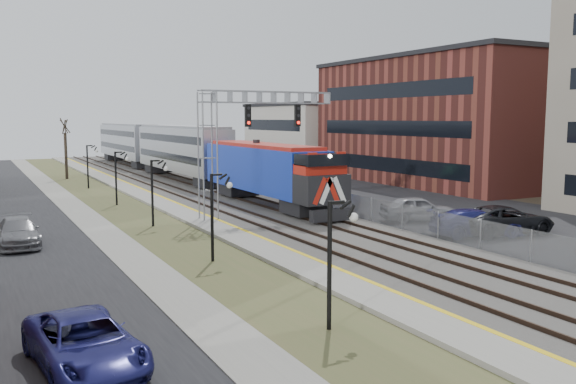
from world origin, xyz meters
TOP-DOWN VIEW (x-y plane):
  - street_west at (-11.50, 35.00)m, footprint 7.00×120.00m
  - sidewalk at (-7.00, 35.00)m, footprint 2.00×120.00m
  - grass_median at (-4.00, 35.00)m, footprint 4.00×120.00m
  - platform at (-1.00, 35.00)m, footprint 2.00×120.00m
  - ballast_bed at (4.00, 35.00)m, footprint 8.00×120.00m
  - parking_lot at (16.00, 35.00)m, footprint 16.00×120.00m
  - platform_edge at (-0.12, 35.00)m, footprint 0.24×120.00m
  - track_near at (2.00, 35.00)m, footprint 1.58×120.00m
  - track_far at (5.50, 35.00)m, footprint 1.58×120.00m
  - train at (5.50, 56.14)m, footprint 3.00×63.05m
  - signal_gantry at (1.22, 27.99)m, footprint 9.00×1.07m
  - lampposts at (-4.00, 18.29)m, footprint 0.14×62.14m
  - fence at (8.20, 35.00)m, footprint 0.04×120.00m
  - buildings_east at (30.00, 31.18)m, footprint 16.00×76.00m
  - car_lot_c at (12.63, 16.67)m, footprint 6.02×3.30m
  - car_lot_d at (10.83, 16.90)m, footprint 5.49×3.68m
  - car_lot_e at (11.17, 22.22)m, footprint 5.01×3.27m
  - car_lot_f at (11.17, 42.49)m, footprint 4.29×3.00m
  - car_street_a at (-11.07, 8.41)m, footprint 2.83×5.20m
  - car_street_b at (-11.47, 25.81)m, footprint 1.98×4.79m

SIDE VIEW (x-z plane):
  - street_west at x=-11.50m, z-range 0.00..0.04m
  - parking_lot at x=16.00m, z-range 0.00..0.04m
  - grass_median at x=-4.00m, z-range 0.00..0.06m
  - sidewalk at x=-7.00m, z-range 0.00..0.08m
  - ballast_bed at x=4.00m, z-range 0.00..0.20m
  - platform at x=-1.00m, z-range 0.00..0.24m
  - platform_edge at x=-0.12m, z-range 0.24..0.25m
  - track_near at x=2.00m, z-range 0.20..0.35m
  - track_far at x=5.50m, z-range 0.20..0.35m
  - car_lot_f at x=11.17m, z-range 0.00..1.34m
  - car_street_a at x=-11.07m, z-range 0.00..1.38m
  - car_street_b at x=-11.47m, z-range 0.00..1.39m
  - car_lot_d at x=10.83m, z-range 0.00..1.48m
  - car_lot_e at x=11.17m, z-range 0.00..1.59m
  - car_lot_c at x=12.63m, z-range 0.00..1.60m
  - fence at x=8.20m, z-range 0.00..1.60m
  - lampposts at x=-4.00m, z-range 0.00..4.00m
  - train at x=5.50m, z-range 0.22..5.55m
  - signal_gantry at x=1.22m, z-range 1.51..9.66m
  - buildings_east at x=30.00m, z-range -1.19..13.81m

